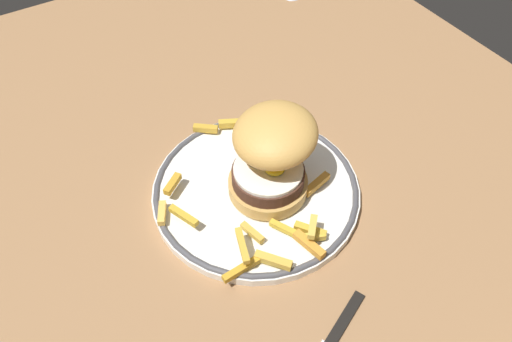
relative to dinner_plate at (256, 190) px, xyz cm
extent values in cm
cube|color=#9C7049|center=(1.85, -0.73, -2.84)|extent=(125.93, 103.60, 4.00)
cylinder|color=white|center=(0.00, 0.00, -0.24)|extent=(27.00, 27.00, 1.20)
torus|color=#4C4C51|center=(0.00, 0.00, 0.36)|extent=(26.60, 26.60, 0.80)
cylinder|color=tan|center=(1.22, 1.03, 1.66)|extent=(10.10, 10.10, 1.80)
cylinder|color=#45281C|center=(1.22, 1.03, 3.49)|extent=(9.15, 9.15, 1.86)
cylinder|color=white|center=(1.22, 1.03, 4.67)|extent=(8.66, 8.66, 0.50)
ellipsoid|color=yellow|center=(1.50, 1.52, 5.34)|extent=(2.60, 2.60, 1.40)
ellipsoid|color=#D6A04F|center=(0.14, 2.57, 9.02)|extent=(11.44, 11.92, 6.11)
cube|color=gold|center=(9.47, 1.76, 1.20)|extent=(3.68, 3.00, 0.88)
cube|color=gold|center=(10.46, 1.55, 1.19)|extent=(1.86, 2.95, 0.86)
cube|color=gold|center=(7.57, -0.59, 1.13)|extent=(3.64, 2.37, 0.73)
cube|color=gold|center=(0.15, -10.35, 1.97)|extent=(4.18, 2.29, 0.80)
cube|color=gold|center=(-12.44, -0.93, 1.21)|extent=(2.85, 3.27, 0.89)
cube|color=gold|center=(11.07, 0.45, 1.26)|extent=(4.50, 1.87, 0.99)
cube|color=gold|center=(10.65, -4.28, 1.25)|extent=(4.06, 3.48, 0.97)
cube|color=gold|center=(10.07, 1.50, 2.84)|extent=(2.79, 2.68, 0.83)
cube|color=gold|center=(4.12, 6.62, 1.22)|extent=(1.95, 4.48, 0.91)
cube|color=gold|center=(-11.14, 3.36, 1.24)|extent=(3.00, 4.62, 0.96)
cube|color=gold|center=(-7.25, 9.22, 1.24)|extent=(3.21, 1.58, 0.95)
cube|color=#EFBA50|center=(-2.17, -12.24, 1.19)|extent=(3.28, 2.31, 0.86)
cube|color=gold|center=(-4.94, -9.35, 2.09)|extent=(2.61, 3.14, 0.89)
cube|color=gold|center=(6.08, -4.28, 1.15)|extent=(3.48, 1.55, 0.77)
cube|color=gold|center=(-9.11, 4.28, 1.20)|extent=(2.12, 4.15, 0.88)
cube|color=gold|center=(7.87, -6.68, 2.66)|extent=(4.61, 2.15, 0.76)
cube|color=gold|center=(9.64, -7.93, 1.16)|extent=(1.04, 4.78, 0.79)
cube|color=black|center=(20.09, -1.27, -0.54)|extent=(4.32, 7.80, 0.70)
camera|label=1|loc=(35.04, -21.66, 51.41)|focal=35.45mm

